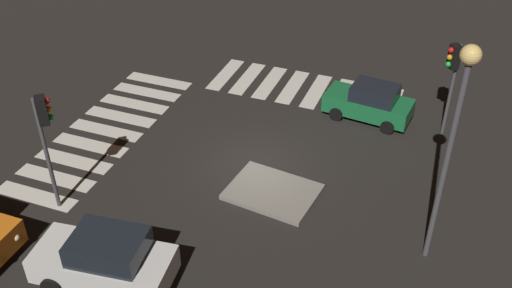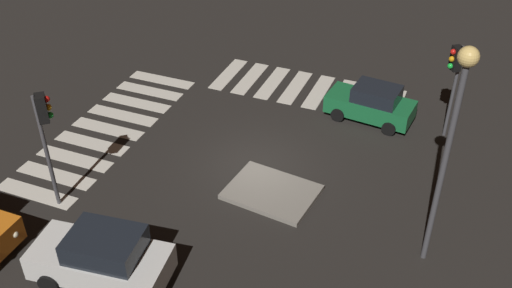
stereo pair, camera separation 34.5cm
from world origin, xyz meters
TOP-DOWN VIEW (x-y plane):
  - ground_plane at (0.00, 0.00)m, footprint 80.00×80.00m
  - traffic_island at (-1.18, 1.40)m, footprint 3.38×2.70m
  - car_green at (-3.31, -4.92)m, footprint 3.83×2.05m
  - car_white at (2.09, 7.10)m, footprint 4.38×2.38m
  - traffic_light_south at (-6.34, -4.80)m, footprint 0.53×0.54m
  - traffic_light_north at (5.53, 4.63)m, footprint 0.53×0.54m
  - street_lamp at (-6.79, 2.49)m, footprint 0.56×0.56m
  - crosswalk_near at (0.00, -6.34)m, footprint 8.75×3.20m
  - crosswalk_side at (6.75, 0.00)m, footprint 3.20×9.90m

SIDE VIEW (x-z plane):
  - ground_plane at x=0.00m, z-range 0.00..0.00m
  - crosswalk_near at x=0.00m, z-range 0.00..0.02m
  - crosswalk_side at x=6.75m, z-range 0.00..0.02m
  - traffic_island at x=-1.18m, z-range 0.00..0.18m
  - car_green at x=-3.31m, z-range -0.01..1.60m
  - car_white at x=2.09m, z-range -0.02..1.82m
  - traffic_light_south at x=-6.34m, z-range 1.04..5.07m
  - traffic_light_north at x=5.53m, z-range 1.14..5.54m
  - street_lamp at x=-6.79m, z-range 1.37..8.72m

